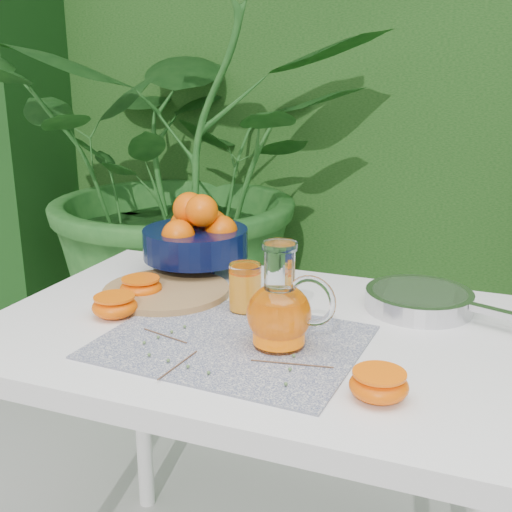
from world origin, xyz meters
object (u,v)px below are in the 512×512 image
at_px(fruit_bowl, 197,236).
at_px(saute_pan, 421,299).
at_px(juice_pitcher, 280,311).
at_px(white_table, 252,362).
at_px(cutting_board, 166,292).

xyz_separation_m(fruit_bowl, saute_pan, (0.53, -0.05, -0.07)).
bearing_deg(juice_pitcher, white_table, 136.23).
bearing_deg(cutting_board, saute_pan, 12.40).
bearing_deg(saute_pan, white_table, -146.42).
height_order(white_table, cutting_board, cutting_board).
relative_size(juice_pitcher, saute_pan, 0.48).
xyz_separation_m(cutting_board, fruit_bowl, (-0.01, 0.17, 0.08)).
height_order(white_table, fruit_bowl, fruit_bowl).
height_order(juice_pitcher, saute_pan, juice_pitcher).
bearing_deg(saute_pan, fruit_bowl, 174.38).
distance_m(white_table, cutting_board, 0.26).
bearing_deg(fruit_bowl, white_table, -45.72).
distance_m(white_table, fruit_bowl, 0.38).
bearing_deg(fruit_bowl, cutting_board, -87.20).
xyz_separation_m(cutting_board, juice_pitcher, (0.31, -0.16, 0.06)).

